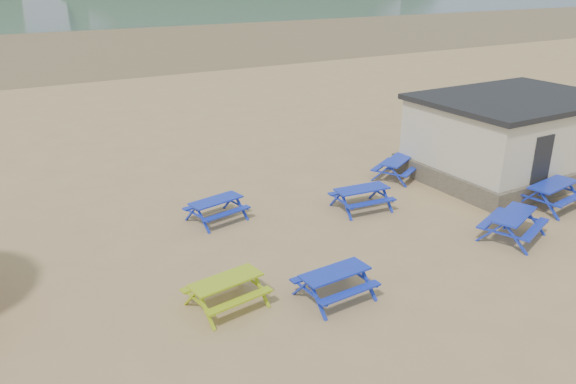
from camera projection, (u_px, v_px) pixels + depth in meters
ground at (296, 242)px, 16.87m from camera, size 400.00×400.00×0.00m
wet_sand at (34, 46)px, 60.98m from camera, size 400.00×400.00×0.00m
picnic_table_blue_a at (217, 210)px, 18.24m from camera, size 1.98×1.71×0.73m
picnic_table_blue_b at (361, 199)px, 19.10m from camera, size 1.98×1.67×0.77m
picnic_table_blue_c at (397, 169)px, 21.99m from camera, size 2.30×2.15×0.76m
picnic_table_blue_d at (335, 285)px, 13.89m from camera, size 1.84×1.51×0.74m
picnic_table_blue_e at (513, 226)px, 17.00m from camera, size 2.36×2.14×0.81m
picnic_table_blue_f at (551, 195)px, 19.27m from camera, size 2.25×1.92×0.86m
picnic_table_yellow at (226, 293)px, 13.54m from camera, size 1.94×1.65×0.74m
amenity_block at (511, 136)px, 22.04m from camera, size 7.40×5.40×3.15m
headland_town at (201, 14)px, 247.13m from camera, size 264.00×144.00×108.00m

